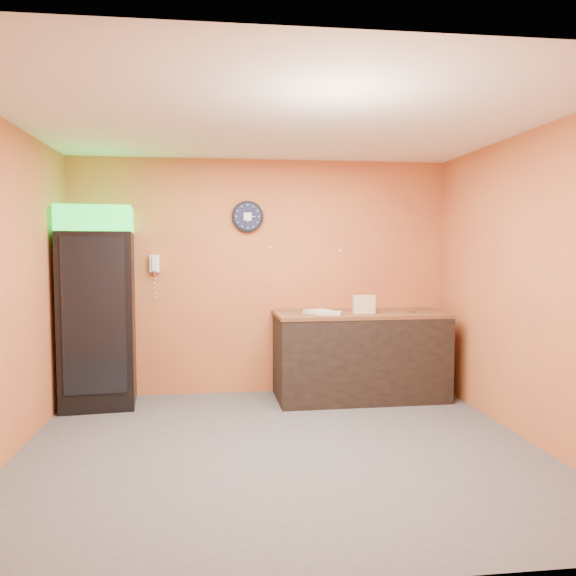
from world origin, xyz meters
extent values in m
plane|color=#47474C|center=(0.00, 0.00, 0.00)|extent=(4.50, 4.50, 0.00)
cube|color=#C37337|center=(0.00, 2.00, 1.40)|extent=(4.50, 0.02, 2.80)
cube|color=#C37337|center=(-2.25, 0.00, 1.40)|extent=(0.02, 4.00, 2.80)
cube|color=#C37337|center=(2.25, 0.00, 1.40)|extent=(0.02, 4.00, 2.80)
cube|color=white|center=(0.00, 0.00, 2.80)|extent=(4.50, 4.00, 0.02)
cube|color=black|center=(-1.85, 1.65, 0.96)|extent=(0.84, 0.84, 1.92)
cube|color=#18D134|center=(-1.85, 1.65, 2.06)|extent=(0.84, 0.84, 0.27)
cube|color=black|center=(-1.89, 1.26, 1.04)|extent=(0.64, 0.09, 1.65)
cube|color=black|center=(1.10, 1.57, 0.48)|extent=(1.95, 0.91, 0.97)
cylinder|color=black|center=(-0.18, 1.98, 2.12)|extent=(0.38, 0.05, 0.38)
cylinder|color=#0F1433|center=(-0.18, 1.95, 2.12)|extent=(0.32, 0.01, 0.32)
cube|color=white|center=(-0.18, 1.94, 2.12)|extent=(0.09, 0.00, 0.09)
cube|color=white|center=(-1.26, 1.96, 1.57)|extent=(0.11, 0.06, 0.20)
cube|color=white|center=(-1.26, 1.91, 1.57)|extent=(0.05, 0.04, 0.17)
cube|color=brown|center=(1.10, 1.57, 0.99)|extent=(1.99, 0.92, 0.04)
cube|color=beige|center=(1.11, 1.43, 1.03)|extent=(0.25, 0.09, 0.05)
cube|color=beige|center=(1.11, 1.43, 1.08)|extent=(0.25, 0.09, 0.05)
cube|color=beige|center=(1.11, 1.43, 1.14)|extent=(0.25, 0.09, 0.05)
cube|color=beige|center=(1.11, 1.43, 1.19)|extent=(0.25, 0.09, 0.05)
cube|color=beige|center=(0.64, 1.48, 1.02)|extent=(0.26, 0.22, 0.04)
cube|color=beige|center=(0.69, 1.36, 1.03)|extent=(0.31, 0.21, 0.04)
cube|color=beige|center=(0.57, 1.55, 1.03)|extent=(0.30, 0.23, 0.04)
cylinder|color=silver|center=(1.21, 1.57, 1.04)|extent=(0.06, 0.06, 0.06)
camera|label=1|loc=(-0.52, -4.73, 1.74)|focal=35.00mm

